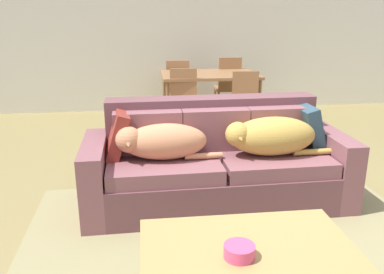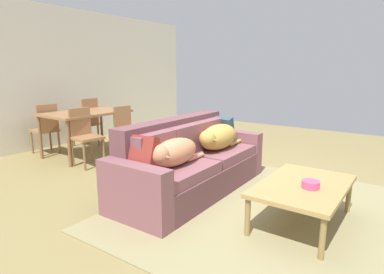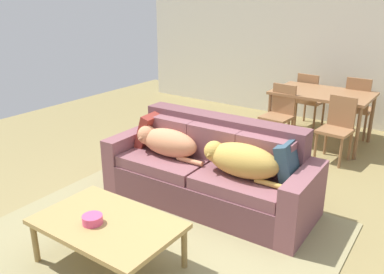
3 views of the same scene
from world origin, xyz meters
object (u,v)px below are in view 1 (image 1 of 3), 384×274
couch (216,164)px  dining_chair_far_left (178,86)px  bowl_on_coffee_table (239,251)px  dining_chair_far_right (228,84)px  dining_chair_near_left (184,99)px  dog_on_right_cushion (270,136)px  throw_pillow_by_right_arm (308,127)px  dining_table (209,78)px  dog_on_left_cushion (160,141)px  coffee_table (248,254)px  throw_pillow_by_left_arm (117,134)px  dining_chair_near_right (246,101)px

couch → dining_chair_far_left: 3.15m
couch → bowl_on_coffee_table: size_ratio=13.98×
couch → dining_chair_far_right: (0.74, 3.04, 0.17)m
bowl_on_coffee_table → dining_chair_near_left: 3.49m
dog_on_right_cushion → dining_chair_far_left: size_ratio=1.01×
throw_pillow_by_right_arm → dining_chair_far_left: dining_chair_far_left is taller
dining_chair_far_left → dining_chair_far_right: bearing=178.5°
dining_table → dog_on_right_cushion: bearing=-88.3°
couch → dog_on_left_cushion: 0.58m
bowl_on_coffee_table → dining_chair_far_right: dining_chair_far_right is taller
coffee_table → dining_chair_near_left: 3.41m
dog_on_left_cushion → dining_chair_far_right: (1.24, 3.17, -0.10)m
dining_chair_near_left → dog_on_right_cushion: bearing=-71.7°
dining_chair_near_left → dining_chair_far_right: bearing=56.5°
throw_pillow_by_left_arm → dining_chair_far_right: size_ratio=0.42×
throw_pillow_by_left_arm → dining_chair_near_right: 2.51m
couch → dining_chair_near_right: (0.76, 1.95, 0.13)m
coffee_table → dining_chair_near_right: 3.47m
bowl_on_coffee_table → dining_chair_near_left: dining_chair_near_left is taller
throw_pillow_by_left_arm → bowl_on_coffee_table: bearing=-65.5°
coffee_table → dining_chair_far_left: dining_chair_far_left is taller
dining_table → dining_chair_far_left: 0.78m
dog_on_right_cushion → couch: bearing=160.5°
dog_on_right_cushion → bowl_on_coffee_table: dog_on_right_cushion is taller
throw_pillow_by_left_arm → dining_chair_near_left: size_ratio=0.44×
dog_on_left_cushion → throw_pillow_by_right_arm: size_ratio=2.23×
dining_chair_far_left → dining_chair_far_right: size_ratio=0.95×
throw_pillow_by_left_arm → coffee_table: size_ratio=0.34×
dining_chair_far_left → dining_chair_far_right: (0.80, -0.11, 0.02)m
throw_pillow_by_left_arm → bowl_on_coffee_table: 1.70m
dining_table → throw_pillow_by_right_arm: bearing=-78.6°
coffee_table → bowl_on_coffee_table: bearing=-130.6°
throw_pillow_by_left_arm → dining_table: 2.76m
bowl_on_coffee_table → dining_chair_far_right: size_ratio=0.17×
dining_chair_near_left → dining_chair_far_right: dining_chair_far_right is taller
throw_pillow_by_left_arm → bowl_on_coffee_table: throw_pillow_by_left_arm is taller
dog_on_left_cushion → dining_chair_near_right: size_ratio=1.01×
coffee_table → dining_table: 3.98m
throw_pillow_by_right_arm → bowl_on_coffee_table: throw_pillow_by_right_arm is taller
dog_on_left_cushion → dining_chair_far_left: (0.44, 3.28, -0.13)m
throw_pillow_by_left_arm → dining_chair_near_left: 2.11m
dog_on_right_cushion → dining_chair_far_right: size_ratio=0.96×
dog_on_right_cushion → throw_pillow_by_left_arm: 1.29m
dining_chair_far_left → dog_on_left_cushion: bearing=88.4°
dining_chair_near_right → throw_pillow_by_right_arm: bearing=-82.3°
couch → coffee_table: size_ratio=1.96×
dining_chair_near_left → throw_pillow_by_right_arm: bearing=-59.4°
throw_pillow_by_right_arm → dining_chair_far_right: bearing=92.0°
dining_chair_near_left → dining_chair_near_right: 0.85m
bowl_on_coffee_table → dining_chair_near_right: (0.91, 3.45, 0.03)m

